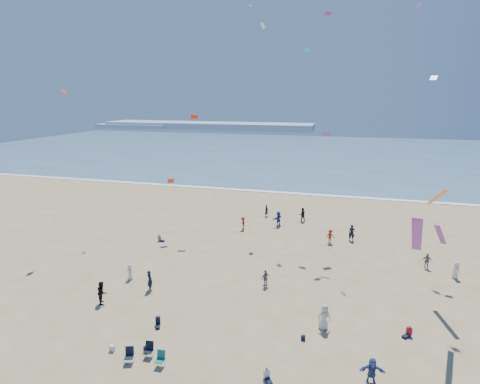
# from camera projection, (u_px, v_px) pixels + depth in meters

# --- Properties ---
(ground) EXTENTS (220.00, 220.00, 0.00)m
(ground) POSITION_uv_depth(u_px,v_px,m) (174.00, 371.00, 22.72)
(ground) COLOR tan
(ground) RESTS_ON ground
(ocean) EXTENTS (220.00, 100.00, 0.06)m
(ocean) POSITION_uv_depth(u_px,v_px,m) (310.00, 153.00, 111.53)
(ocean) COLOR #476B84
(ocean) RESTS_ON ground
(surf_line) EXTENTS (220.00, 1.20, 0.08)m
(surf_line) POSITION_uv_depth(u_px,v_px,m) (285.00, 193.00, 64.78)
(surf_line) COLOR white
(surf_line) RESTS_ON ground
(headland_far) EXTENTS (110.00, 20.00, 3.20)m
(headland_far) POSITION_uv_depth(u_px,v_px,m) (207.00, 126.00, 196.58)
(headland_far) COLOR #7A8EA8
(headland_far) RESTS_ON ground
(headland_near) EXTENTS (40.00, 14.00, 2.00)m
(headland_near) POSITION_uv_depth(u_px,v_px,m) (135.00, 126.00, 202.26)
(headland_near) COLOR #7A8EA8
(headland_near) RESTS_ON ground
(standing_flyers) EXTENTS (29.55, 35.54, 1.94)m
(standing_flyers) POSITION_uv_depth(u_px,v_px,m) (286.00, 254.00, 37.45)
(standing_flyers) COLOR slate
(standing_flyers) RESTS_ON ground
(seated_group) EXTENTS (25.90, 27.73, 0.84)m
(seated_group) POSITION_uv_depth(u_px,v_px,m) (229.00, 326.00, 26.46)
(seated_group) COLOR silver
(seated_group) RESTS_ON ground
(chair_cluster) EXTENTS (2.69, 1.51, 1.00)m
(chair_cluster) POSITION_uv_depth(u_px,v_px,m) (146.00, 355.00, 23.32)
(chair_cluster) COLOR black
(chair_cluster) RESTS_ON ground
(white_tote) EXTENTS (0.35, 0.20, 0.40)m
(white_tote) POSITION_uv_depth(u_px,v_px,m) (112.00, 348.00, 24.45)
(white_tote) COLOR silver
(white_tote) RESTS_ON ground
(black_backpack) EXTENTS (0.30, 0.22, 0.38)m
(black_backpack) POSITION_uv_depth(u_px,v_px,m) (146.00, 349.00, 24.37)
(black_backpack) COLOR black
(black_backpack) RESTS_ON ground
(navy_bag) EXTENTS (0.28, 0.18, 0.34)m
(navy_bag) POSITION_uv_depth(u_px,v_px,m) (303.00, 338.00, 25.56)
(navy_bag) COLOR black
(navy_bag) RESTS_ON ground
(kites_aloft) EXTENTS (43.76, 44.49, 24.15)m
(kites_aloft) POSITION_uv_depth(u_px,v_px,m) (346.00, 110.00, 29.88)
(kites_aloft) COLOR #1697D1
(kites_aloft) RESTS_ON ground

